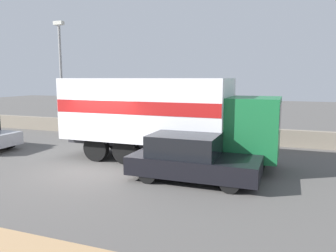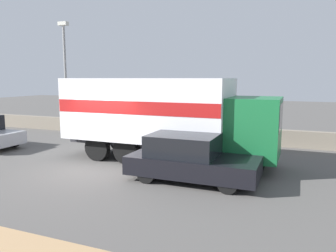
% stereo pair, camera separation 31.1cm
% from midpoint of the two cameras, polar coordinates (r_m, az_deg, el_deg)
% --- Properties ---
extents(ground_plane, '(80.00, 80.00, 0.00)m').
position_cam_midpoint_polar(ground_plane, '(12.17, -11.96, -7.21)').
color(ground_plane, '#514F4C').
extents(stone_wall_backdrop, '(60.00, 0.35, 0.80)m').
position_cam_midpoint_polar(stone_wall_backdrop, '(17.78, -0.07, -0.80)').
color(stone_wall_backdrop, gray).
rests_on(stone_wall_backdrop, ground_plane).
extents(street_lamp, '(0.56, 0.28, 6.32)m').
position_cam_midpoint_polar(street_lamp, '(19.57, -17.02, 9.36)').
color(street_lamp, gray).
rests_on(street_lamp, ground_plane).
extents(box_truck, '(8.20, 2.57, 3.22)m').
position_cam_midpoint_polar(box_truck, '(12.63, -0.54, 2.28)').
color(box_truck, '#196B38').
rests_on(box_truck, ground_plane).
extents(car_hatchback, '(4.08, 1.83, 1.47)m').
position_cam_midpoint_polar(car_hatchback, '(10.43, 4.71, -5.63)').
color(car_hatchback, black).
rests_on(car_hatchback, ground_plane).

